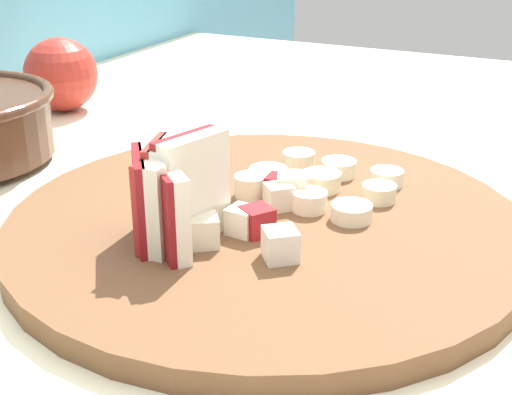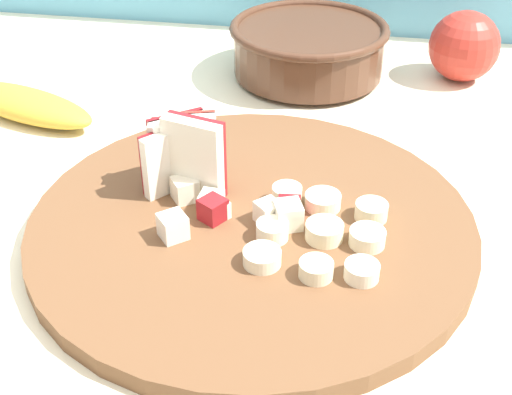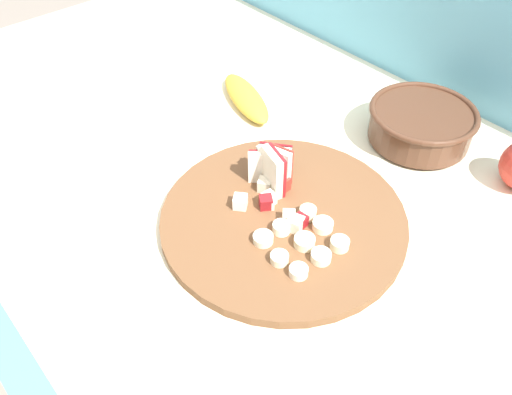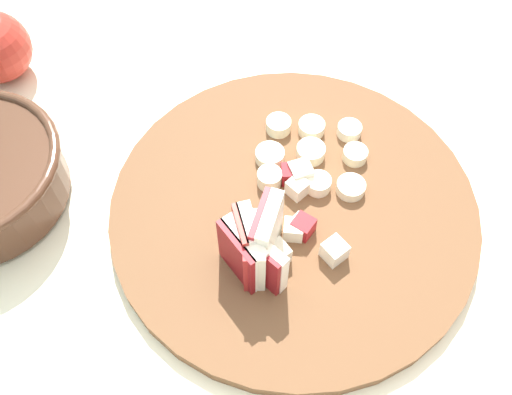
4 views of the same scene
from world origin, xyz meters
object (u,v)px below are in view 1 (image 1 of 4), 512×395
object	(u,v)px
cutting_board	(266,225)
banana_slice_rows	(320,183)
apple_wedge_fan	(168,197)
apple_dice_pile	(253,211)
whole_apple	(61,75)

from	to	relation	value
cutting_board	banana_slice_rows	bearing A→B (deg)	-17.35
apple_wedge_fan	apple_dice_pile	bearing A→B (deg)	-37.53
whole_apple	cutting_board	bearing A→B (deg)	-118.97
banana_slice_rows	whole_apple	world-z (taller)	whole_apple
banana_slice_rows	cutting_board	bearing A→B (deg)	162.65
apple_dice_pile	whole_apple	bearing A→B (deg)	58.64
apple_dice_pile	apple_wedge_fan	bearing A→B (deg)	142.47
apple_dice_pile	banana_slice_rows	distance (m)	0.08
apple_dice_pile	banana_slice_rows	bearing A→B (deg)	-14.75
cutting_board	apple_dice_pile	size ratio (longest dim) A/B	3.09
cutting_board	banana_slice_rows	xyz separation A→B (m)	(0.06, -0.02, 0.01)
apple_dice_pile	banana_slice_rows	size ratio (longest dim) A/B	1.06
whole_apple	banana_slice_rows	bearing A→B (deg)	-110.10
apple_dice_pile	banana_slice_rows	xyz separation A→B (m)	(0.07, -0.02, -0.00)
cutting_board	whole_apple	world-z (taller)	whole_apple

